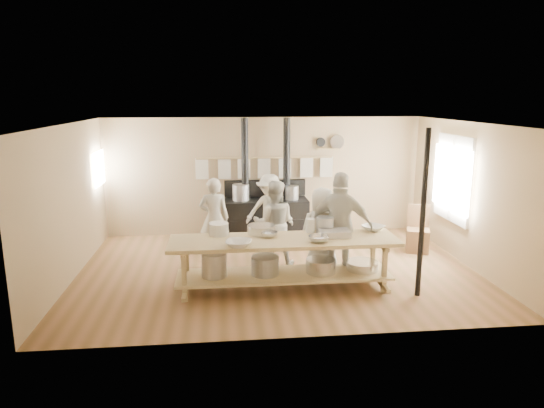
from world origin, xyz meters
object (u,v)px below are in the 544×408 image
cook_far_left (214,218)px  cook_left (274,223)px  cook_right (341,227)px  stove (266,214)px  roasting_pan (334,233)px  cook_by_window (270,211)px  prep_table (283,259)px  cook_center (322,231)px  chair (418,238)px

cook_far_left → cook_left: (1.09, -0.55, 0.01)m
cook_right → stove: bearing=-46.9°
cook_far_left → roasting_pan: cook_far_left is taller
stove → cook_right: 2.85m
cook_far_left → cook_left: 1.22m
cook_by_window → roasting_pan: bearing=-54.6°
stove → cook_far_left: 1.71m
prep_table → cook_left: 1.23m
cook_center → cook_left: bearing=-35.6°
cook_far_left → cook_center: (1.85, -1.11, -0.01)m
cook_left → cook_by_window: cook_left is taller
prep_table → cook_center: (0.74, 0.63, 0.25)m
cook_left → chair: size_ratio=1.70×
cook_far_left → chair: (4.03, -0.06, -0.50)m
stove → cook_left: 1.84m
chair → cook_right: bearing=-126.0°
cook_center → cook_far_left: bearing=-29.9°
cook_by_window → roasting_pan: (0.81, -2.27, 0.15)m
cook_right → chair: cook_right is taller
stove → cook_by_window: bearing=-88.9°
prep_table → cook_by_window: (0.02, 2.32, 0.24)m
prep_table → cook_left: size_ratio=2.29×
cook_left → cook_right: cook_right is taller
prep_table → cook_far_left: 2.08m
roasting_pan → prep_table: bearing=-177.0°
cook_far_left → chair: size_ratio=1.68×
prep_table → cook_center: cook_center is taller
cook_left → roasting_pan: (0.84, -1.16, 0.12)m
cook_right → chair: (1.91, 1.30, -0.64)m
prep_table → cook_right: bearing=20.8°
prep_table → chair: (2.93, 1.68, -0.25)m
prep_table → cook_right: 1.15m
stove → chair: 3.22m
stove → roasting_pan: bearing=-74.6°
cook_right → chair: bearing=-123.7°
stove → roasting_pan: stove is taller
prep_table → cook_far_left: bearing=122.4°
cook_far_left → cook_left: size_ratio=0.99×
cook_right → cook_by_window: cook_right is taller
cook_left → roasting_pan: 1.43m
cook_right → cook_by_window: size_ratio=1.21×
prep_table → cook_by_window: cook_by_window is taller
cook_left → cook_center: size_ratio=1.02×
cook_by_window → chair: size_ratio=1.64×
prep_table → stove: bearing=90.0°
cook_center → cook_by_window: cook_center is taller
cook_left → cook_far_left: bearing=-20.9°
cook_far_left → chair: bearing=-179.2°
cook_far_left → cook_by_window: (1.12, 0.57, -0.02)m
cook_far_left → roasting_pan: bearing=140.3°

